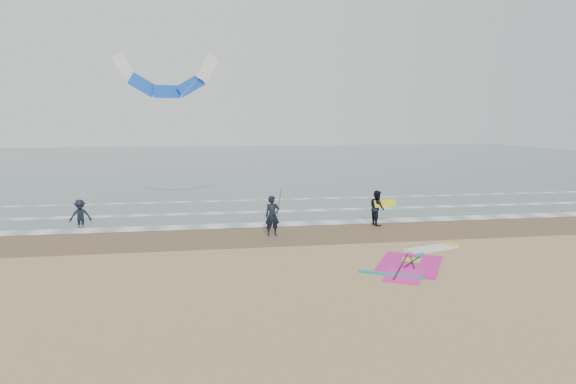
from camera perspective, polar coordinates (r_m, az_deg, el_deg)
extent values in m
plane|color=tan|center=(19.51, 5.02, -8.41)|extent=(120.00, 120.00, 0.00)
cube|color=#47605E|center=(66.50, -5.33, 3.32)|extent=(120.00, 80.00, 0.02)
cube|color=brown|center=(25.17, 1.61, -4.59)|extent=(120.00, 5.00, 0.01)
cube|color=white|center=(27.28, 0.73, -3.53)|extent=(120.00, 1.20, 0.02)
cube|color=white|center=(30.96, -0.51, -2.13)|extent=(120.00, 0.70, 0.02)
cube|color=white|center=(35.35, -1.64, -0.85)|extent=(120.00, 0.50, 0.01)
cube|color=white|center=(22.85, 15.59, -6.07)|extent=(2.59, 1.37, 0.12)
cube|color=yellow|center=(23.63, 17.67, -5.67)|extent=(0.62, 0.71, 0.13)
cube|color=#E71D99|center=(20.36, 13.32, -7.84)|extent=(3.53, 3.90, 0.04)
cube|color=#E71D99|center=(18.92, 12.73, -9.04)|extent=(1.95, 2.17, 0.05)
cube|color=#0C8C99|center=(21.91, 14.44, -6.73)|extent=(1.80, 2.90, 0.05)
cube|color=#0C8C99|center=(18.96, 11.35, -8.96)|extent=(2.12, 1.35, 0.05)
cube|color=yellow|center=(20.92, 13.56, -7.40)|extent=(0.91, 0.88, 0.05)
cylinder|color=black|center=(20.03, 12.47, -7.99)|extent=(1.86, 3.17, 0.06)
cylinder|color=black|center=(20.60, 13.63, -7.51)|extent=(1.24, 1.37, 0.04)
cylinder|color=black|center=(20.60, 13.63, -7.51)|extent=(0.60, 1.74, 0.04)
imported|color=black|center=(24.47, -1.75, -2.66)|extent=(0.74, 0.52, 1.93)
imported|color=black|center=(27.32, 9.87, -1.73)|extent=(0.78, 0.96, 1.85)
imported|color=black|center=(28.95, -22.12, -1.79)|extent=(1.19, 0.79, 1.72)
cylinder|color=black|center=(24.43, -1.06, -1.60)|extent=(0.17, 0.86, 1.82)
cube|color=yellow|center=(27.32, 10.74, -1.23)|extent=(1.30, 0.51, 0.39)
cube|color=white|center=(31.75, -17.76, 13.10)|extent=(1.41, 0.43, 1.72)
cube|color=blue|center=(31.55, -15.84, 11.38)|extent=(1.70, 0.50, 1.42)
cube|color=blue|center=(31.41, -13.28, 10.81)|extent=(1.54, 0.46, 0.74)
cube|color=blue|center=(31.37, -10.76, 11.56)|extent=(1.70, 0.50, 1.42)
cube|color=white|center=(31.45, -8.93, 13.43)|extent=(1.41, 0.43, 1.72)
cylinder|color=beige|center=(30.07, -19.88, 6.27)|extent=(2.08, 3.49, 7.37)
cylinder|color=beige|center=(29.73, -15.35, 6.45)|extent=(6.82, 3.49, 7.37)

